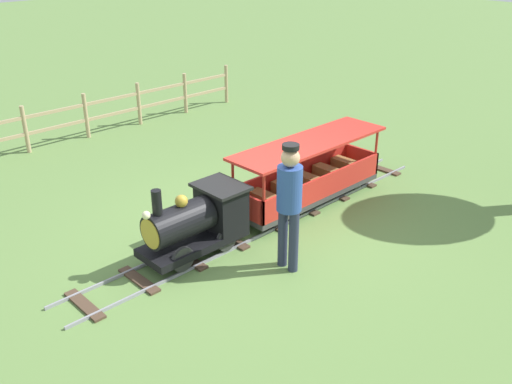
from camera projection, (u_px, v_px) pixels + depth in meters
name	position (u px, v px, depth m)	size (l,w,h in m)	color
ground_plane	(251.00, 230.00, 7.85)	(60.00, 60.00, 0.00)	#608442
track	(266.00, 222.00, 8.04)	(0.71, 6.40, 0.04)	gray
locomotive	(198.00, 220.00, 7.08)	(0.67, 1.45, 1.05)	black
passenger_car	(309.00, 178.00, 8.43)	(0.77, 2.70, 0.97)	#3F3F3F
conductor_person	(289.00, 198.00, 6.58)	(0.30, 0.30, 1.62)	#282D47
fence_section	(86.00, 114.00, 11.17)	(0.08, 7.48, 0.90)	tan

